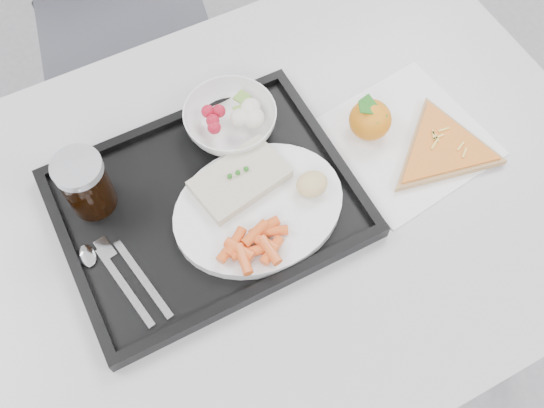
{
  "coord_description": "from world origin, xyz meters",
  "views": [
    {
      "loc": [
        -0.17,
        -0.11,
        1.6
      ],
      "look_at": [
        0.03,
        0.28,
        0.77
      ],
      "focal_mm": 40.0,
      "sensor_mm": 36.0,
      "label": 1
    }
  ],
  "objects_px": {
    "table": "(249,228)",
    "dinner_plate": "(259,208)",
    "tray": "(208,204)",
    "salad_bowl": "(230,120)",
    "pizza_slice": "(442,149)",
    "tangerine": "(370,120)",
    "cola_glass": "(85,183)"
  },
  "relations": [
    {
      "from": "dinner_plate",
      "to": "pizza_slice",
      "type": "bearing_deg",
      "value": -6.32
    },
    {
      "from": "cola_glass",
      "to": "tray",
      "type": "bearing_deg",
      "value": -28.26
    },
    {
      "from": "table",
      "to": "dinner_plate",
      "type": "relative_size",
      "value": 4.44
    },
    {
      "from": "tangerine",
      "to": "pizza_slice",
      "type": "bearing_deg",
      "value": -46.63
    },
    {
      "from": "tray",
      "to": "tangerine",
      "type": "xyz_separation_m",
      "value": [
        0.3,
        0.01,
        0.03
      ]
    },
    {
      "from": "tray",
      "to": "cola_glass",
      "type": "relative_size",
      "value": 4.17
    },
    {
      "from": "salad_bowl",
      "to": "pizza_slice",
      "type": "xyz_separation_m",
      "value": [
        0.29,
        -0.2,
        -0.03
      ]
    },
    {
      "from": "salad_bowl",
      "to": "cola_glass",
      "type": "height_order",
      "value": "cola_glass"
    },
    {
      "from": "cola_glass",
      "to": "tangerine",
      "type": "relative_size",
      "value": 1.28
    },
    {
      "from": "tray",
      "to": "pizza_slice",
      "type": "bearing_deg",
      "value": -12.6
    },
    {
      "from": "tray",
      "to": "dinner_plate",
      "type": "xyz_separation_m",
      "value": [
        0.06,
        -0.05,
        0.02
      ]
    },
    {
      "from": "dinner_plate",
      "to": "pizza_slice",
      "type": "height_order",
      "value": "dinner_plate"
    },
    {
      "from": "tray",
      "to": "table",
      "type": "bearing_deg",
      "value": -32.54
    },
    {
      "from": "table",
      "to": "pizza_slice",
      "type": "xyz_separation_m",
      "value": [
        0.33,
        -0.05,
        0.08
      ]
    },
    {
      "from": "salad_bowl",
      "to": "tangerine",
      "type": "distance_m",
      "value": 0.23
    },
    {
      "from": "table",
      "to": "tangerine",
      "type": "distance_m",
      "value": 0.27
    },
    {
      "from": "table",
      "to": "tray",
      "type": "bearing_deg",
      "value": 147.46
    },
    {
      "from": "salad_bowl",
      "to": "pizza_slice",
      "type": "bearing_deg",
      "value": -33.76
    },
    {
      "from": "cola_glass",
      "to": "salad_bowl",
      "type": "bearing_deg",
      "value": 5.91
    },
    {
      "from": "dinner_plate",
      "to": "tangerine",
      "type": "height_order",
      "value": "tangerine"
    },
    {
      "from": "cola_glass",
      "to": "dinner_plate",
      "type": "bearing_deg",
      "value": -31.4
    },
    {
      "from": "tangerine",
      "to": "pizza_slice",
      "type": "distance_m",
      "value": 0.13
    },
    {
      "from": "table",
      "to": "tray",
      "type": "relative_size",
      "value": 2.67
    },
    {
      "from": "table",
      "to": "pizza_slice",
      "type": "bearing_deg",
      "value": -8.9
    },
    {
      "from": "tray",
      "to": "pizza_slice",
      "type": "relative_size",
      "value": 1.59
    },
    {
      "from": "salad_bowl",
      "to": "tangerine",
      "type": "relative_size",
      "value": 1.81
    },
    {
      "from": "tray",
      "to": "tangerine",
      "type": "relative_size",
      "value": 5.34
    },
    {
      "from": "table",
      "to": "tangerine",
      "type": "height_order",
      "value": "tangerine"
    },
    {
      "from": "tray",
      "to": "dinner_plate",
      "type": "bearing_deg",
      "value": -38.12
    },
    {
      "from": "tray",
      "to": "salad_bowl",
      "type": "bearing_deg",
      "value": 49.11
    },
    {
      "from": "cola_glass",
      "to": "table",
      "type": "bearing_deg",
      "value": -29.4
    },
    {
      "from": "tangerine",
      "to": "table",
      "type": "bearing_deg",
      "value": -170.81
    }
  ]
}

